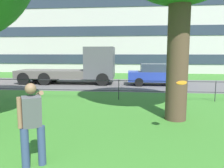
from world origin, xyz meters
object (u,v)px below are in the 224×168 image
object	(u,v)px
person_thrower	(32,122)
frisbee	(182,83)
car_blue_left	(155,74)
flatbed_truck_far_right	(81,68)
apartment_building_background	(104,11)

from	to	relation	value
person_thrower	frisbee	size ratio (longest dim) A/B	4.54
frisbee	car_blue_left	world-z (taller)	frisbee
flatbed_truck_far_right	person_thrower	bearing A→B (deg)	-80.73
car_blue_left	apartment_building_background	size ratio (longest dim) A/B	0.12
flatbed_truck_far_right	apartment_building_background	distance (m)	17.04
apartment_building_background	flatbed_truck_far_right	bearing A→B (deg)	-88.85
person_thrower	apartment_building_background	xyz separation A→B (m)	(-2.35, 28.03, 7.22)
frisbee	flatbed_truck_far_right	world-z (taller)	flatbed_truck_far_right
flatbed_truck_far_right	frisbee	bearing A→B (deg)	-63.20
person_thrower	flatbed_truck_far_right	bearing A→B (deg)	99.27
person_thrower	car_blue_left	bearing A→B (deg)	73.83
person_thrower	car_blue_left	world-z (taller)	person_thrower
flatbed_truck_far_right	car_blue_left	bearing A→B (deg)	-2.98
apartment_building_background	person_thrower	bearing A→B (deg)	-85.21
frisbee	flatbed_truck_far_right	bearing A→B (deg)	116.80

